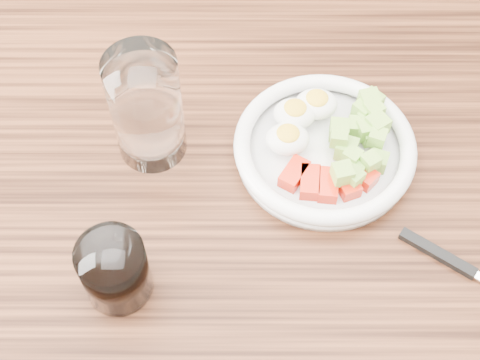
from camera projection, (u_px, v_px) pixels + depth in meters
name	position (u px, v px, depth m)	size (l,w,h in m)	color
dining_table	(248.00, 242.00, 0.85)	(1.50, 0.90, 0.77)	brown
bowl	(325.00, 145.00, 0.78)	(0.21, 0.21, 0.05)	white
fork	(459.00, 265.00, 0.72)	(0.16, 0.12, 0.01)	black
water_glass	(147.00, 108.00, 0.75)	(0.08, 0.08, 0.14)	white
coffee_glass	(115.00, 270.00, 0.67)	(0.07, 0.07, 0.08)	white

